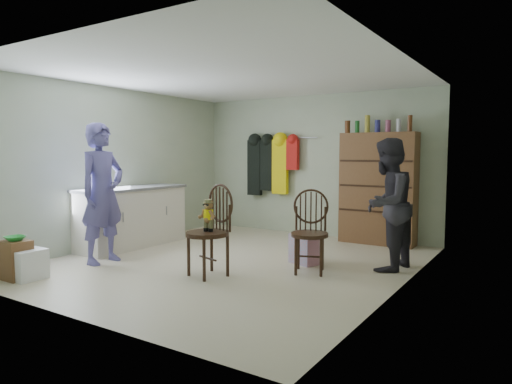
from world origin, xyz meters
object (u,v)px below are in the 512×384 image
Objects in this scene: counter at (132,217)px; chair_front at (211,224)px; chair_far at (310,228)px; dresser at (378,188)px.

chair_front reaches higher than counter.
counter is 2.25m from chair_front.
chair_far is at bearing 57.26° from chair_front.
chair_front is 1.08× the size of chair_far.
dresser is at bearing 64.54° from chair_far.
dresser is (0.15, 2.19, 0.36)m from chair_far.
chair_front is 1.22m from chair_far.
chair_far is at bearing 2.05° from counter.
dresser reaches higher than chair_front.
counter is 0.90× the size of dresser.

